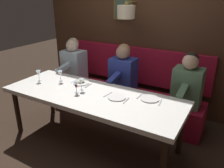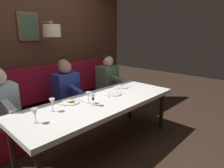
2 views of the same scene
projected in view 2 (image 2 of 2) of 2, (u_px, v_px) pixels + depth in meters
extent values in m
plane|color=#332319|center=(102.00, 147.00, 2.90)|extent=(12.00, 12.00, 0.00)
cube|color=white|center=(101.00, 103.00, 2.72)|extent=(0.90, 2.43, 0.06)
cylinder|color=black|center=(161.00, 111.00, 3.37)|extent=(0.07, 0.07, 0.68)
cylinder|color=black|center=(130.00, 102.00, 3.83)|extent=(0.07, 0.07, 0.68)
cylinder|color=black|center=(12.00, 149.00, 2.26)|extent=(0.07, 0.07, 0.68)
cube|color=maroon|center=(67.00, 116.00, 3.44)|extent=(0.52, 2.63, 0.45)
cube|color=#422819|center=(45.00, 45.00, 3.51)|extent=(0.10, 3.83, 2.90)
cube|color=maroon|center=(50.00, 82.00, 3.63)|extent=(0.10, 2.63, 0.64)
cube|color=brown|center=(28.00, 26.00, 3.18)|extent=(0.04, 0.35, 0.46)
cube|color=#384C3D|center=(29.00, 26.00, 3.17)|extent=(0.01, 0.29, 0.40)
cylinder|color=#A37F38|center=(46.00, 22.00, 3.22)|extent=(0.35, 0.02, 0.02)
cylinder|color=beige|center=(52.00, 31.00, 3.14)|extent=(0.28, 0.28, 0.20)
sphere|color=#A37F38|center=(51.00, 22.00, 3.11)|extent=(0.06, 0.06, 0.06)
cube|color=#567A5B|center=(107.00, 79.00, 4.03)|extent=(0.30, 0.40, 0.56)
sphere|color=#D1A889|center=(108.00, 61.00, 3.92)|extent=(0.22, 0.22, 0.22)
sphere|color=black|center=(107.00, 60.00, 3.93)|extent=(0.20, 0.20, 0.20)
cube|color=#567A5B|center=(118.00, 79.00, 3.83)|extent=(0.33, 0.09, 0.14)
cube|color=#283893|center=(66.00, 89.00, 3.31)|extent=(0.30, 0.40, 0.56)
sphere|color=#A37A60|center=(65.00, 67.00, 3.20)|extent=(0.22, 0.22, 0.22)
sphere|color=#937047|center=(64.00, 65.00, 3.21)|extent=(0.20, 0.20, 0.20)
cube|color=#283893|center=(76.00, 90.00, 3.11)|extent=(0.33, 0.09, 0.14)
cube|color=silver|center=(1.00, 104.00, 2.59)|extent=(0.30, 0.40, 0.56)
cube|color=silver|center=(9.00, 107.00, 2.39)|extent=(0.33, 0.09, 0.14)
cylinder|color=white|center=(71.00, 102.00, 2.62)|extent=(0.24, 0.24, 0.01)
ellipsoid|color=#D1BC84|center=(70.00, 101.00, 2.61)|extent=(0.11, 0.09, 0.04)
cube|color=silver|center=(80.00, 100.00, 2.71)|extent=(0.17, 0.02, 0.01)
cube|color=silver|center=(61.00, 105.00, 2.53)|extent=(0.18, 0.04, 0.01)
cylinder|color=white|center=(114.00, 94.00, 2.99)|extent=(0.24, 0.24, 0.01)
cube|color=silver|center=(121.00, 92.00, 3.08)|extent=(0.17, 0.03, 0.01)
cube|color=silver|center=(107.00, 96.00, 2.90)|extent=(0.18, 0.03, 0.01)
cylinder|color=white|center=(122.00, 87.00, 3.37)|extent=(0.24, 0.24, 0.01)
cube|color=silver|center=(128.00, 86.00, 3.46)|extent=(0.17, 0.04, 0.01)
cube|color=silver|center=(115.00, 89.00, 3.28)|extent=(0.18, 0.02, 0.01)
cylinder|color=silver|center=(53.00, 111.00, 2.34)|extent=(0.06, 0.06, 0.00)
cylinder|color=silver|center=(53.00, 108.00, 2.33)|extent=(0.01, 0.01, 0.07)
cone|color=silver|center=(52.00, 102.00, 2.31)|extent=(0.07, 0.07, 0.08)
cylinder|color=silver|center=(93.00, 105.00, 2.53)|extent=(0.06, 0.06, 0.00)
cylinder|color=silver|center=(93.00, 103.00, 2.52)|extent=(0.01, 0.01, 0.07)
cone|color=silver|center=(93.00, 97.00, 2.50)|extent=(0.07, 0.07, 0.08)
cylinder|color=maroon|center=(93.00, 99.00, 2.50)|extent=(0.03, 0.03, 0.03)
cylinder|color=silver|center=(36.00, 123.00, 2.04)|extent=(0.06, 0.06, 0.00)
cylinder|color=silver|center=(36.00, 119.00, 2.03)|extent=(0.01, 0.01, 0.07)
cone|color=silver|center=(35.00, 112.00, 2.01)|extent=(0.07, 0.07, 0.08)
cylinder|color=silver|center=(89.00, 103.00, 2.60)|extent=(0.06, 0.06, 0.00)
cylinder|color=silver|center=(89.00, 101.00, 2.59)|extent=(0.01, 0.01, 0.07)
cone|color=silver|center=(88.00, 95.00, 2.57)|extent=(0.07, 0.07, 0.08)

